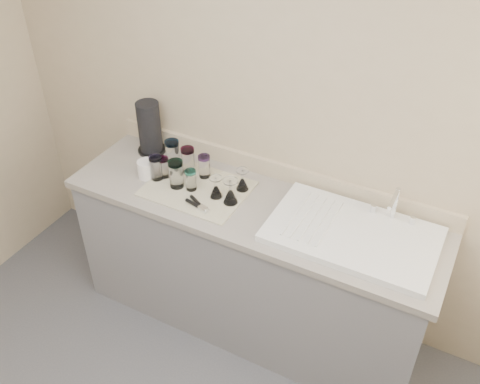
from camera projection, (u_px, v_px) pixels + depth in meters
The scene contains 17 objects.
room_envelope at pixel (73, 253), 1.59m from camera, with size 3.54×3.50×2.52m.
counter_unit at pixel (251, 265), 3.10m from camera, with size 2.06×0.62×0.90m.
sink_unit at pixel (353, 234), 2.62m from camera, with size 0.82×0.50×0.22m.
dish_towel at pixel (197, 188), 2.94m from camera, with size 0.55×0.42×0.01m, color beige.
tumbler_teal at pixel (173, 153), 3.06m from camera, with size 0.08×0.08×0.16m.
tumbler_cyan at pixel (188, 160), 3.02m from camera, with size 0.08×0.08×0.15m.
tumbler_purple at pixel (204, 166), 2.98m from camera, with size 0.07×0.07×0.14m.
tumbler_magenta at pixel (164, 167), 2.99m from camera, with size 0.06×0.06×0.12m.
tumbler_blue at pixel (176, 174), 2.90m from camera, with size 0.08×0.08×0.16m.
tumbler_lavender at pixel (191, 180), 2.89m from camera, with size 0.06×0.06×0.12m.
tumbler_extra at pixel (156, 167), 2.97m from camera, with size 0.07×0.07×0.15m.
goblet_back_right at pixel (242, 183), 2.90m from camera, with size 0.07×0.07×0.13m.
goblet_front_left at pixel (216, 190), 2.85m from camera, with size 0.07×0.07×0.12m.
goblet_front_right at pixel (230, 195), 2.81m from camera, with size 0.08×0.08×0.14m.
can_opener at pixel (198, 205), 2.80m from camera, with size 0.16×0.10×0.02m.
white_mug at pixel (146, 169), 3.01m from camera, with size 0.15×0.13×0.10m.
paper_towel_roll at pixel (150, 128), 3.16m from camera, with size 0.17×0.17×0.32m.
Camera 1 is at (0.98, -0.79, 2.66)m, focal length 40.00 mm.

